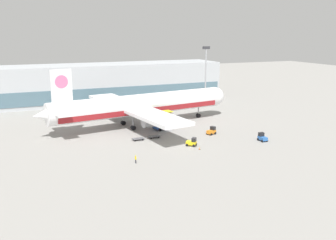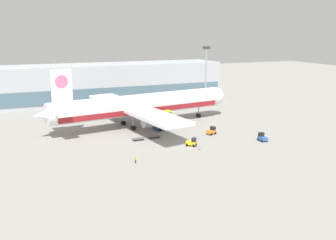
{
  "view_description": "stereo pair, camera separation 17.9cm",
  "coord_description": "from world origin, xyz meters",
  "px_view_note": "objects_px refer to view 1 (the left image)",
  "views": [
    {
      "loc": [
        -36.93,
        -75.31,
        25.78
      ],
      "look_at": [
        -1.31,
        9.92,
        4.0
      ],
      "focal_mm": 40.0,
      "sensor_mm": 36.0,
      "label": 1
    },
    {
      "loc": [
        -36.76,
        -75.38,
        25.78
      ],
      "look_at": [
        -1.31,
        9.92,
        4.0
      ],
      "focal_mm": 40.0,
      "sensor_mm": 36.0,
      "label": 2
    }
  ],
  "objects_px": {
    "airplane_main": "(139,106)",
    "ground_crew_near": "(136,159)",
    "baggage_tug_mid": "(192,142)",
    "traffic_cone_near": "(199,148)",
    "light_mast": "(206,70)",
    "baggage_dolly_second": "(154,136)",
    "baggage_tug_foreground": "(212,131)",
    "baggage_dolly_lead": "(138,139)",
    "scissor_lift_loader": "(163,122)",
    "baggage_tug_far": "(262,137)"
  },
  "relations": [
    {
      "from": "airplane_main",
      "to": "ground_crew_near",
      "type": "bearing_deg",
      "value": -118.34
    },
    {
      "from": "airplane_main",
      "to": "ground_crew_near",
      "type": "relative_size",
      "value": 33.98
    },
    {
      "from": "baggage_tug_mid",
      "to": "traffic_cone_near",
      "type": "distance_m",
      "value": 3.17
    },
    {
      "from": "light_mast",
      "to": "baggage_dolly_second",
      "type": "xyz_separation_m",
      "value": [
        -33.97,
        -36.55,
        -11.79
      ]
    },
    {
      "from": "baggage_tug_foreground",
      "to": "ground_crew_near",
      "type": "xyz_separation_m",
      "value": [
        -24.88,
        -13.38,
        0.12
      ]
    },
    {
      "from": "light_mast",
      "to": "baggage_tug_mid",
      "type": "height_order",
      "value": "light_mast"
    },
    {
      "from": "baggage_dolly_second",
      "to": "ground_crew_near",
      "type": "distance_m",
      "value": 18.82
    },
    {
      "from": "baggage_dolly_second",
      "to": "traffic_cone_near",
      "type": "xyz_separation_m",
      "value": [
        6.1,
        -12.81,
        -0.09
      ]
    },
    {
      "from": "baggage_tug_foreground",
      "to": "baggage_tug_mid",
      "type": "relative_size",
      "value": 1.0
    },
    {
      "from": "baggage_dolly_lead",
      "to": "baggage_tug_foreground",
      "type": "bearing_deg",
      "value": -8.53
    },
    {
      "from": "airplane_main",
      "to": "scissor_lift_loader",
      "type": "distance_m",
      "value": 8.66
    },
    {
      "from": "scissor_lift_loader",
      "to": "baggage_dolly_lead",
      "type": "distance_m",
      "value": 12.43
    },
    {
      "from": "scissor_lift_loader",
      "to": "traffic_cone_near",
      "type": "distance_m",
      "value": 19.99
    },
    {
      "from": "light_mast",
      "to": "baggage_tug_far",
      "type": "distance_m",
      "value": 51.58
    },
    {
      "from": "baggage_tug_mid",
      "to": "airplane_main",
      "type": "bearing_deg",
      "value": 143.92
    },
    {
      "from": "airplane_main",
      "to": "baggage_dolly_lead",
      "type": "xyz_separation_m",
      "value": [
        -4.69,
        -13.48,
        -5.45
      ]
    },
    {
      "from": "traffic_cone_near",
      "to": "baggage_tug_mid",
      "type": "bearing_deg",
      "value": 96.85
    },
    {
      "from": "baggage_tug_foreground",
      "to": "baggage_dolly_lead",
      "type": "relative_size",
      "value": 0.74
    },
    {
      "from": "baggage_tug_mid",
      "to": "baggage_tug_far",
      "type": "relative_size",
      "value": 1.12
    },
    {
      "from": "baggage_dolly_second",
      "to": "airplane_main",
      "type": "bearing_deg",
      "value": 86.1
    },
    {
      "from": "baggage_tug_far",
      "to": "baggage_dolly_lead",
      "type": "height_order",
      "value": "baggage_tug_far"
    },
    {
      "from": "baggage_dolly_second",
      "to": "ground_crew_near",
      "type": "xyz_separation_m",
      "value": [
        -9.96,
        -15.96,
        0.61
      ]
    },
    {
      "from": "baggage_dolly_second",
      "to": "traffic_cone_near",
      "type": "relative_size",
      "value": 6.14
    },
    {
      "from": "airplane_main",
      "to": "light_mast",
      "type": "bearing_deg",
      "value": 26.3
    },
    {
      "from": "light_mast",
      "to": "airplane_main",
      "type": "height_order",
      "value": "light_mast"
    },
    {
      "from": "baggage_tug_foreground",
      "to": "light_mast",
      "type": "bearing_deg",
      "value": 43.43
    },
    {
      "from": "scissor_lift_loader",
      "to": "baggage_tug_mid",
      "type": "xyz_separation_m",
      "value": [
        0.39,
        -16.82,
        -1.02
      ]
    },
    {
      "from": "baggage_dolly_second",
      "to": "traffic_cone_near",
      "type": "height_order",
      "value": "traffic_cone_near"
    },
    {
      "from": "scissor_lift_loader",
      "to": "baggage_tug_mid",
      "type": "bearing_deg",
      "value": -97.42
    },
    {
      "from": "baggage_tug_far",
      "to": "ground_crew_near",
      "type": "height_order",
      "value": "baggage_tug_far"
    },
    {
      "from": "scissor_lift_loader",
      "to": "baggage_tug_foreground",
      "type": "height_order",
      "value": "scissor_lift_loader"
    },
    {
      "from": "light_mast",
      "to": "scissor_lift_loader",
      "type": "distance_m",
      "value": 42.34
    },
    {
      "from": "baggage_dolly_second",
      "to": "scissor_lift_loader",
      "type": "bearing_deg",
      "value": 50.62
    },
    {
      "from": "ground_crew_near",
      "to": "baggage_tug_far",
      "type": "bearing_deg",
      "value": -84.94
    },
    {
      "from": "baggage_tug_mid",
      "to": "baggage_tug_far",
      "type": "height_order",
      "value": "same"
    },
    {
      "from": "baggage_tug_foreground",
      "to": "traffic_cone_near",
      "type": "distance_m",
      "value": 13.52
    },
    {
      "from": "baggage_tug_far",
      "to": "baggage_dolly_second",
      "type": "distance_m",
      "value": 26.49
    },
    {
      "from": "baggage_tug_foreground",
      "to": "baggage_dolly_lead",
      "type": "bearing_deg",
      "value": 153.29
    },
    {
      "from": "baggage_dolly_lead",
      "to": "ground_crew_near",
      "type": "bearing_deg",
      "value": -112.37
    },
    {
      "from": "scissor_lift_loader",
      "to": "baggage_dolly_second",
      "type": "xyz_separation_m",
      "value": [
        -5.35,
        -7.1,
        -1.51
      ]
    },
    {
      "from": "baggage_dolly_lead",
      "to": "traffic_cone_near",
      "type": "relative_size",
      "value": 6.14
    },
    {
      "from": "light_mast",
      "to": "baggage_dolly_lead",
      "type": "relative_size",
      "value": 5.57
    },
    {
      "from": "scissor_lift_loader",
      "to": "baggage_tug_foreground",
      "type": "distance_m",
      "value": 13.65
    },
    {
      "from": "light_mast",
      "to": "baggage_dolly_lead",
      "type": "height_order",
      "value": "light_mast"
    },
    {
      "from": "scissor_lift_loader",
      "to": "baggage_dolly_second",
      "type": "height_order",
      "value": "scissor_lift_loader"
    },
    {
      "from": "baggage_tug_foreground",
      "to": "baggage_dolly_second",
      "type": "bearing_deg",
      "value": 149.58
    },
    {
      "from": "light_mast",
      "to": "ground_crew_near",
      "type": "xyz_separation_m",
      "value": [
        -43.93,
        -52.5,
        -11.19
      ]
    },
    {
      "from": "baggage_tug_foreground",
      "to": "ground_crew_near",
      "type": "bearing_deg",
      "value": -172.34
    },
    {
      "from": "baggage_tug_mid",
      "to": "baggage_dolly_lead",
      "type": "distance_m",
      "value": 13.66
    },
    {
      "from": "baggage_tug_far",
      "to": "baggage_dolly_second",
      "type": "xyz_separation_m",
      "value": [
        -23.28,
        12.63,
        -0.49
      ]
    }
  ]
}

